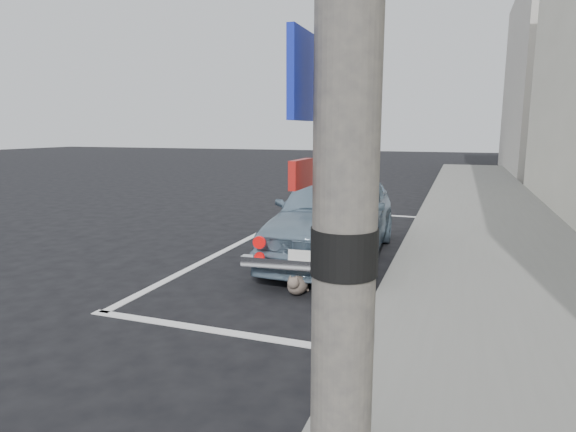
# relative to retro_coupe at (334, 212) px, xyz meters

# --- Properties ---
(ground) EXTENTS (80.00, 80.00, 0.00)m
(ground) POSITION_rel_retro_coupe_xyz_m (-0.83, -2.66, -0.68)
(ground) COLOR black
(ground) RESTS_ON ground
(sidewalk) EXTENTS (2.80, 40.00, 0.15)m
(sidewalk) POSITION_rel_retro_coupe_xyz_m (2.37, -0.66, -0.61)
(sidewalk) COLOR slate
(sidewalk) RESTS_ON ground
(building_far) EXTENTS (3.50, 10.00, 8.00)m
(building_far) POSITION_rel_retro_coupe_xyz_m (5.52, 17.34, 3.32)
(building_far) COLOR beige
(building_far) RESTS_ON ground
(pline_rear) EXTENTS (3.00, 0.12, 0.01)m
(pline_rear) POSITION_rel_retro_coupe_xyz_m (-0.33, -3.16, -0.68)
(pline_rear) COLOR silver
(pline_rear) RESTS_ON ground
(pline_front) EXTENTS (3.00, 0.12, 0.01)m
(pline_front) POSITION_rel_retro_coupe_xyz_m (-0.33, 3.84, -0.68)
(pline_front) COLOR silver
(pline_front) RESTS_ON ground
(pline_side) EXTENTS (0.12, 7.00, 0.01)m
(pline_side) POSITION_rel_retro_coupe_xyz_m (-1.73, 0.34, -0.68)
(pline_side) COLOR silver
(pline_side) RESTS_ON ground
(retro_coupe) EXTENTS (1.84, 4.06, 1.35)m
(retro_coupe) POSITION_rel_retro_coupe_xyz_m (0.00, 0.00, 0.00)
(retro_coupe) COLOR #6D879D
(retro_coupe) RESTS_ON ground
(cat) EXTENTS (0.23, 0.52, 0.28)m
(cat) POSITION_rel_retro_coupe_xyz_m (0.04, -1.89, -0.55)
(cat) COLOR #7A6D5C
(cat) RESTS_ON ground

